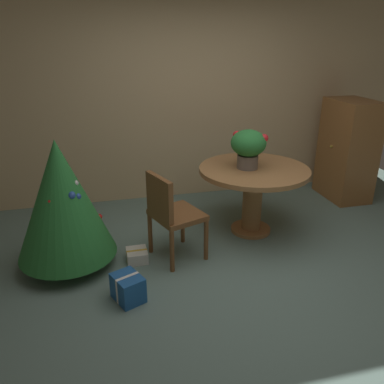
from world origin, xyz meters
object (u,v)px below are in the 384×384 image
flower_vase (248,146)px  wooden_cabinet (347,150)px  wooden_chair_left (171,212)px  gift_box_blue (128,288)px  gift_box_cream (137,256)px  holiday_tree (62,200)px  round_dining_table (253,183)px

flower_vase → wooden_cabinet: bearing=21.4°
flower_vase → wooden_chair_left: 1.09m
gift_box_blue → gift_box_cream: (0.14, 0.59, -0.05)m
wooden_chair_left → holiday_tree: 1.00m
wooden_chair_left → holiday_tree: holiday_tree is taller
holiday_tree → wooden_cabinet: (3.54, 0.92, -0.03)m
flower_vase → gift_box_blue: flower_vase is taller
wooden_chair_left → wooden_cabinet: size_ratio=0.67×
wooden_chair_left → gift_box_cream: (-0.34, 0.02, -0.44)m
flower_vase → wooden_cabinet: (1.66, 0.65, -0.34)m
holiday_tree → wooden_chair_left: bearing=-5.9°
round_dining_table → gift_box_blue: 1.78m
holiday_tree → wooden_cabinet: size_ratio=0.95×
wooden_cabinet → round_dining_table: bearing=-157.2°
wooden_chair_left → gift_box_blue: bearing=-130.1°
holiday_tree → gift_box_cream: (0.63, -0.08, -0.63)m
round_dining_table → gift_box_cream: size_ratio=5.37×
round_dining_table → wooden_chair_left: wooden_chair_left is taller
holiday_tree → wooden_cabinet: wooden_cabinet is taller
flower_vase → gift_box_cream: 1.59m
gift_box_blue → gift_box_cream: size_ratio=1.49×
round_dining_table → wooden_chair_left: size_ratio=1.34×
wooden_chair_left → gift_box_cream: bearing=176.2°
flower_vase → holiday_tree: (-1.88, -0.27, -0.31)m
wooden_chair_left → wooden_cabinet: wooden_cabinet is taller
gift_box_blue → flower_vase: bearing=34.1°
gift_box_blue → wooden_cabinet: wooden_cabinet is taller
round_dining_table → gift_box_cream: (-1.32, -0.33, -0.52)m
flower_vase → round_dining_table: bearing=-9.6°
wooden_cabinet → gift_box_cream: bearing=-161.0°
wooden_chair_left → wooden_cabinet: 2.76m
holiday_tree → gift_box_cream: bearing=-7.0°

